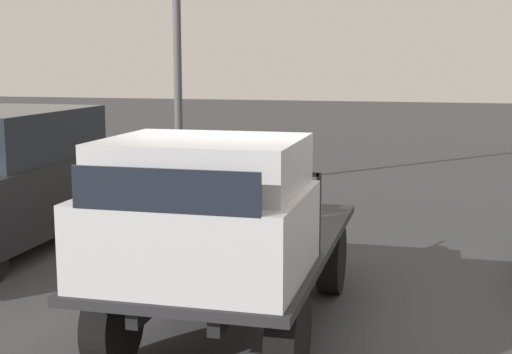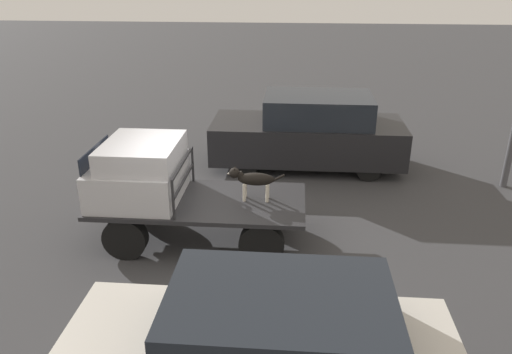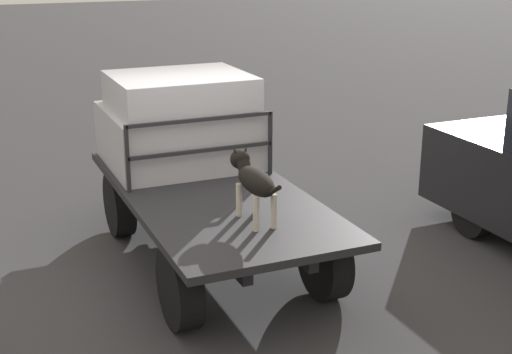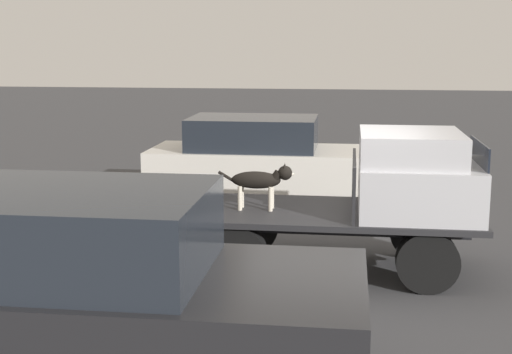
{
  "view_description": "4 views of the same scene",
  "coord_description": "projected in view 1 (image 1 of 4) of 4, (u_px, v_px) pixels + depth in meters",
  "views": [
    {
      "loc": [
        6.53,
        1.82,
        2.6
      ],
      "look_at": [
        -1.06,
        -0.08,
        1.32
      ],
      "focal_mm": 50.0,
      "sensor_mm": 36.0,
      "label": 1
    },
    {
      "loc": [
        -1.76,
        8.37,
        4.92
      ],
      "look_at": [
        -1.06,
        -0.08,
        1.32
      ],
      "focal_mm": 35.0,
      "sensor_mm": 36.0,
      "label": 2
    },
    {
      "loc": [
        -6.98,
        2.47,
        3.41
      ],
      "look_at": [
        -1.06,
        -0.08,
        1.32
      ],
      "focal_mm": 50.0,
      "sensor_mm": 36.0,
      "label": 3
    },
    {
      "loc": [
        0.21,
        -9.67,
        3.14
      ],
      "look_at": [
        -1.06,
        -0.08,
        1.32
      ],
      "focal_mm": 50.0,
      "sensor_mm": 36.0,
      "label": 4
    }
  ],
  "objects": [
    {
      "name": "dog",
      "position": [
        254.0,
        182.0,
        7.86
      ],
      "size": [
        1.08,
        0.24,
        0.66
      ],
      "rotation": [
        0.0,
        0.0,
        -0.07
      ],
      "color": "beige",
      "rests_on": "flatbed_truck"
    },
    {
      "name": "truck_cab",
      "position": [
        201.0,
        211.0,
        5.82
      ],
      "size": [
        1.59,
        1.72,
        1.11
      ],
      "color": "#B7B7BC",
      "rests_on": "flatbed_truck"
    },
    {
      "name": "truck_headboard",
      "position": [
        229.0,
        196.0,
        6.62
      ],
      "size": [
        0.04,
        1.72,
        0.75
      ],
      "color": "#232326",
      "rests_on": "flatbed_truck"
    },
    {
      "name": "parked_pickup_far",
      "position": [
        0.0,
        181.0,
        9.97
      ],
      "size": [
        4.91,
        1.99,
        1.92
      ],
      "rotation": [
        0.0,
        0.0,
        0.06
      ],
      "color": "black",
      "rests_on": "ground"
    },
    {
      "name": "ground_plane",
      "position": [
        238.0,
        324.0,
        7.11
      ],
      "size": [
        80.0,
        80.0,
        0.0
      ],
      "primitive_type": "plane",
      "color": "#38383A"
    },
    {
      "name": "flatbed_truck",
      "position": [
        238.0,
        265.0,
        7.01
      ],
      "size": [
        3.97,
        1.84,
        0.86
      ],
      "color": "black",
      "rests_on": "ground"
    }
  ]
}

